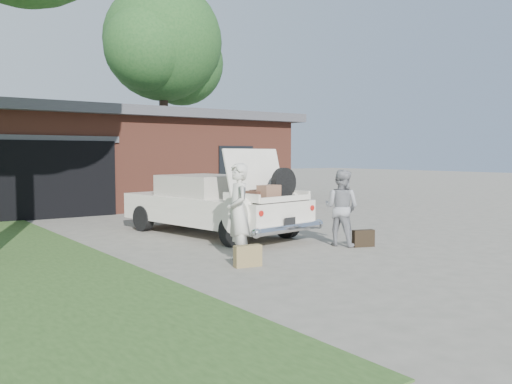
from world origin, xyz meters
TOP-DOWN VIEW (x-y plane):
  - ground at (0.00, 0.00)m, footprint 90.00×90.00m
  - house at (0.98, 11.47)m, footprint 12.80×7.80m
  - tree_right at (6.32, 17.00)m, footprint 6.69×5.82m
  - sedan at (0.36, 2.74)m, footprint 2.51×4.92m
  - woman_left at (-0.91, -0.14)m, footprint 0.57×0.70m
  - woman_right at (1.64, -0.02)m, footprint 0.79×0.89m
  - suitcase_left at (-1.03, -0.59)m, footprint 0.47×0.22m
  - suitcase_right at (1.89, -0.38)m, footprint 0.45×0.28m

SIDE VIEW (x-z plane):
  - ground at x=0.00m, z-range 0.00..0.00m
  - suitcase_right at x=1.89m, z-range 0.00..0.33m
  - suitcase_left at x=-1.03m, z-range 0.00..0.35m
  - sedan at x=0.36m, z-range -0.27..1.65m
  - woman_right at x=1.64m, z-range 0.00..1.51m
  - woman_left at x=-0.91m, z-range 0.00..1.66m
  - house at x=0.98m, z-range 0.02..3.32m
  - tree_right at x=6.32m, z-range 1.91..12.17m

